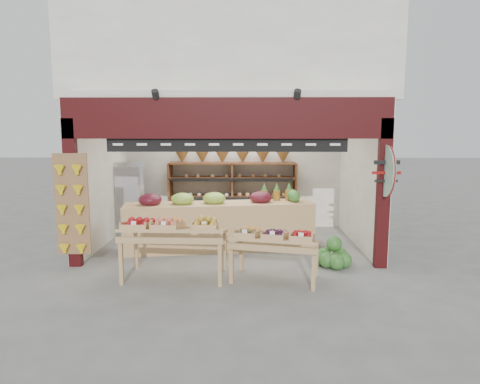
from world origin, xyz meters
The scene contains 11 objects.
ground centered at (0.00, 0.00, 0.00)m, with size 60.00×60.00×0.00m, color slate.
shop_structure centered at (0.00, 1.61, 3.92)m, with size 6.36×5.12×5.40m.
banana_board centered at (-2.73, -1.17, 1.12)m, with size 0.60×0.15×1.80m.
gift_sign centered at (2.75, -1.15, 1.75)m, with size 0.04×0.93×0.92m.
back_shelving centered at (0.00, 1.94, 1.22)m, with size 3.13×0.51×1.92m.
refrigerator centered at (-2.40, 1.54, 0.86)m, with size 0.67×0.67×1.71m, color silver.
cardboard_stack centered at (-1.11, 0.33, 0.24)m, with size 1.04×0.87×0.65m.
mid_counter centered at (-0.23, 0.11, 0.53)m, with size 3.93×1.33×1.19m.
display_table_left centered at (-0.96, -1.58, 0.83)m, with size 1.72×1.00×1.07m.
display_table_right centered at (0.82, -1.73, 0.72)m, with size 1.56×1.09×0.93m.
watermelon_pile centered at (1.90, -0.98, 0.18)m, with size 0.69×0.69×0.54m.
Camera 1 is at (0.35, -8.51, 2.44)m, focal length 32.00 mm.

